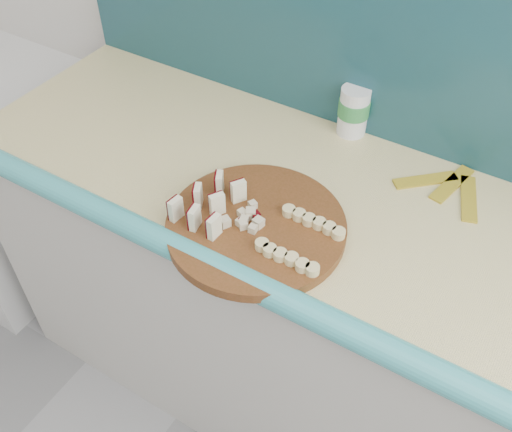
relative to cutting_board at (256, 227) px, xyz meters
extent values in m
cube|color=beige|center=(0.27, 0.17, -0.48)|extent=(2.20, 0.60, 0.88)
cube|color=#EAD988|center=(0.27, 0.17, -0.03)|extent=(2.20, 0.60, 0.03)
cube|color=teal|center=(0.27, -0.13, -0.03)|extent=(2.20, 0.06, 0.03)
cube|color=teal|center=(0.27, 0.46, 0.24)|extent=(2.20, 0.02, 0.50)
cylinder|color=#482A0F|center=(0.00, 0.00, 0.00)|extent=(0.39, 0.39, 0.02)
cube|color=#F3ECC2|center=(-0.15, -0.08, 0.04)|extent=(0.01, 0.03, 0.05)
cube|color=#42040A|center=(-0.16, -0.08, 0.04)|extent=(0.00, 0.03, 0.05)
cube|color=#F3ECC2|center=(-0.13, -0.02, 0.04)|extent=(0.01, 0.03, 0.05)
cube|color=#42040A|center=(-0.14, -0.02, 0.04)|extent=(0.00, 0.03, 0.05)
cube|color=#F3ECC2|center=(-0.12, 0.04, 0.04)|extent=(0.01, 0.03, 0.05)
cube|color=#42040A|center=(-0.13, 0.04, 0.04)|extent=(0.00, 0.03, 0.05)
cube|color=#F3ECC2|center=(-0.10, -0.08, 0.04)|extent=(0.01, 0.03, 0.05)
cube|color=#42040A|center=(-0.11, -0.08, 0.04)|extent=(0.00, 0.03, 0.05)
cube|color=#F3ECC2|center=(-0.09, -0.02, 0.04)|extent=(0.01, 0.03, 0.05)
cube|color=#42040A|center=(-0.09, -0.02, 0.04)|extent=(0.00, 0.03, 0.05)
cube|color=#F3ECC2|center=(-0.07, 0.04, 0.04)|extent=(0.01, 0.03, 0.05)
cube|color=#42040A|center=(-0.08, 0.04, 0.04)|extent=(0.00, 0.03, 0.05)
cube|color=#F3ECC2|center=(-0.05, -0.08, 0.04)|extent=(0.01, 0.03, 0.05)
cube|color=#42040A|center=(-0.06, -0.08, 0.04)|extent=(0.00, 0.03, 0.05)
cube|color=beige|center=(-0.02, 0.00, 0.02)|extent=(0.02, 0.02, 0.02)
cube|color=beige|center=(-0.01, 0.01, 0.02)|extent=(0.02, 0.02, 0.02)
cube|color=#42040A|center=(-0.01, 0.02, 0.02)|extent=(0.02, 0.02, 0.02)
cube|color=beige|center=(-0.02, 0.01, 0.02)|extent=(0.02, 0.02, 0.02)
cube|color=beige|center=(-0.03, 0.02, 0.02)|extent=(0.02, 0.02, 0.02)
cube|color=beige|center=(-0.05, 0.01, 0.02)|extent=(0.02, 0.02, 0.02)
cube|color=beige|center=(-0.04, 0.00, 0.02)|extent=(0.02, 0.02, 0.02)
cube|color=beige|center=(-0.04, -0.01, 0.02)|extent=(0.02, 0.02, 0.02)
cube|color=#42040A|center=(-0.04, -0.02, 0.02)|extent=(0.02, 0.02, 0.02)
cube|color=beige|center=(-0.02, -0.01, 0.02)|extent=(0.02, 0.02, 0.02)
cube|color=beige|center=(-0.01, -0.02, 0.02)|extent=(0.02, 0.02, 0.02)
cube|color=beige|center=(-0.02, 0.00, 0.02)|extent=(0.02, 0.02, 0.02)
cylinder|color=#DFCA88|center=(0.05, -0.06, 0.02)|extent=(0.03, 0.03, 0.02)
cylinder|color=#DFCA88|center=(0.07, -0.06, 0.02)|extent=(0.03, 0.03, 0.02)
cylinder|color=#DFCA88|center=(0.09, -0.06, 0.02)|extent=(0.03, 0.03, 0.02)
cylinder|color=#DFCA88|center=(0.12, -0.06, 0.02)|extent=(0.03, 0.03, 0.02)
cylinder|color=#DFCA88|center=(0.14, -0.06, 0.02)|extent=(0.03, 0.03, 0.02)
cylinder|color=#DFCA88|center=(0.16, -0.06, 0.02)|extent=(0.03, 0.03, 0.02)
cylinder|color=#DFCA88|center=(0.05, 0.06, 0.02)|extent=(0.03, 0.03, 0.02)
cylinder|color=#DFCA88|center=(0.07, 0.06, 0.02)|extent=(0.03, 0.03, 0.02)
cylinder|color=#DFCA88|center=(0.10, 0.06, 0.02)|extent=(0.03, 0.03, 0.02)
cylinder|color=#DFCA88|center=(0.12, 0.06, 0.02)|extent=(0.03, 0.03, 0.02)
cylinder|color=#DFCA88|center=(0.14, 0.06, 0.02)|extent=(0.03, 0.03, 0.02)
cylinder|color=#DFCA88|center=(0.17, 0.06, 0.02)|extent=(0.03, 0.03, 0.02)
cylinder|color=white|center=(0.03, 0.43, 0.05)|extent=(0.07, 0.07, 0.13)
cylinder|color=#328B45|center=(0.03, 0.43, 0.06)|extent=(0.08, 0.08, 0.04)
cube|color=gold|center=(0.26, 0.35, -0.01)|extent=(0.14, 0.13, 0.01)
cube|color=gold|center=(0.31, 0.36, -0.01)|extent=(0.06, 0.16, 0.01)
cube|color=gold|center=(0.36, 0.34, -0.01)|extent=(0.08, 0.16, 0.01)
camera|label=1|loc=(0.44, -0.72, 0.88)|focal=40.00mm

